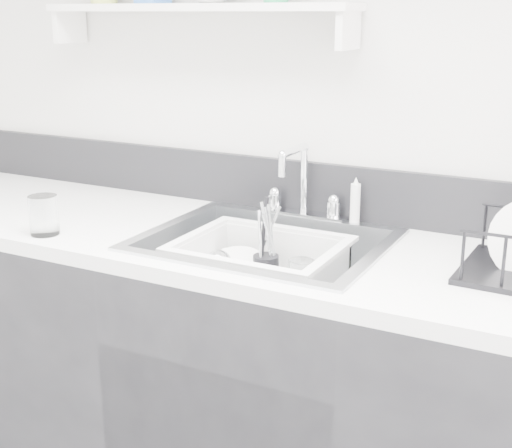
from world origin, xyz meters
The scene contains 13 objects.
counter_run centered at (0.00, 1.19, 0.46)m, with size 3.20×0.62×0.92m.
backsplash centered at (0.00, 1.49, 1.00)m, with size 3.20×0.02×0.16m, color black.
sink centered at (0.00, 1.19, 0.83)m, with size 0.64×0.52×0.20m, color silver, non-canonical shape.
faucet centered at (0.00, 1.44, 0.98)m, with size 0.26×0.18×0.23m.
side_sprayer centered at (0.16, 1.44, 0.99)m, with size 0.03×0.03×0.14m, color silver.
wall_shelf centered at (-0.35, 1.42, 1.51)m, with size 1.00×0.16×0.12m.
wash_tub centered at (-0.01, 1.18, 0.84)m, with size 0.43×0.35×0.17m, color silver, non-canonical shape.
plate_stack centered at (-0.10, 1.19, 0.79)m, with size 0.24×0.24×0.10m.
utensil_cup centered at (-0.02, 1.24, 0.82)m, with size 0.07×0.07×0.24m.
ladle centered at (-0.07, 1.15, 0.81)m, with size 0.31×0.11×0.09m, color silver, non-canonical shape.
tumbler_in_tub centered at (0.09, 1.22, 0.82)m, with size 0.07×0.07×0.10m, color white.
tumbler_counter centered at (-0.56, 0.96, 0.97)m, with size 0.08×0.08×0.11m, color white.
bowl_small centered at (0.09, 1.14, 0.78)m, with size 0.11×0.11×0.03m, color white.
Camera 1 is at (0.82, -0.43, 1.51)m, focal length 50.00 mm.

